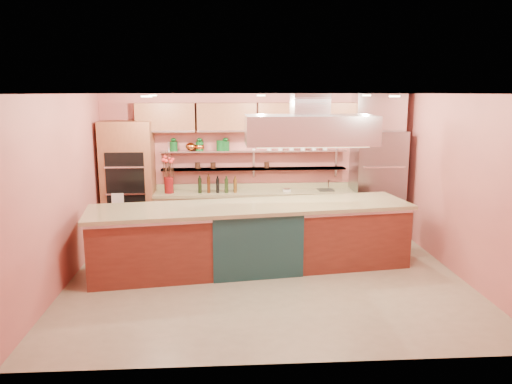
{
  "coord_description": "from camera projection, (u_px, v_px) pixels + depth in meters",
  "views": [
    {
      "loc": [
        -0.63,
        -7.29,
        2.82
      ],
      "look_at": [
        -0.1,
        1.0,
        1.16
      ],
      "focal_mm": 35.0,
      "sensor_mm": 36.0,
      "label": 1
    }
  ],
  "objects": [
    {
      "name": "back_counter",
      "position": [
        254.0,
        215.0,
        9.78
      ],
      "size": [
        3.84,
        0.64,
        0.93
      ],
      "primitive_type": "cube",
      "color": "#A18260",
      "rests_on": "floor"
    },
    {
      "name": "oil_bottle_cluster",
      "position": [
        218.0,
        186.0,
        9.57
      ],
      "size": [
        0.83,
        0.49,
        0.26
      ],
      "primitive_type": "cube",
      "rotation": [
        0.0,
        0.0,
        0.35
      ],
      "color": "black",
      "rests_on": "back_counter"
    },
    {
      "name": "ceiling_downlights",
      "position": [
        266.0,
        96.0,
        7.38
      ],
      "size": [
        4.0,
        2.8,
        0.02
      ],
      "primitive_type": "cube",
      "color": "#FFE5A5",
      "rests_on": "ceiling"
    },
    {
      "name": "green_canister",
      "position": [
        221.0,
        145.0,
        9.64
      ],
      "size": [
        0.21,
        0.21,
        0.2
      ],
      "primitive_type": "cylinder",
      "rotation": [
        0.0,
        0.0,
        -0.3
      ],
      "color": "#0E4519",
      "rests_on": "wall_shelf_upper"
    },
    {
      "name": "ceiling",
      "position": [
        267.0,
        94.0,
        7.18
      ],
      "size": [
        6.0,
        5.0,
        0.02
      ],
      "primitive_type": "cube",
      "color": "black",
      "rests_on": "wall_back"
    },
    {
      "name": "flower_vase",
      "position": [
        169.0,
        185.0,
        9.51
      ],
      "size": [
        0.2,
        0.2,
        0.31
      ],
      "primitive_type": "cylinder",
      "rotation": [
        0.0,
        0.0,
        0.17
      ],
      "color": "maroon",
      "rests_on": "back_counter"
    },
    {
      "name": "range_hood",
      "position": [
        309.0,
        130.0,
        7.78
      ],
      "size": [
        2.0,
        1.0,
        0.45
      ],
      "primitive_type": "cube",
      "color": "silver",
      "rests_on": "ceiling"
    },
    {
      "name": "wall_front",
      "position": [
        288.0,
        236.0,
        5.0
      ],
      "size": [
        6.0,
        0.04,
        2.8
      ],
      "primitive_type": "cube",
      "color": "#C7675E",
      "rests_on": "floor"
    },
    {
      "name": "refrigerator",
      "position": [
        377.0,
        184.0,
        9.76
      ],
      "size": [
        0.95,
        0.72,
        2.1
      ],
      "primitive_type": "cube",
      "color": "gray",
      "rests_on": "floor"
    },
    {
      "name": "bar_faucet",
      "position": [
        328.0,
        185.0,
        9.81
      ],
      "size": [
        0.03,
        0.03,
        0.2
      ],
      "primitive_type": "cylinder",
      "rotation": [
        0.0,
        0.0,
        0.21
      ],
      "color": "silver",
      "rests_on": "back_counter"
    },
    {
      "name": "wall_left",
      "position": [
        62.0,
        192.0,
        7.26
      ],
      "size": [
        0.04,
        5.0,
        2.8
      ],
      "primitive_type": "cube",
      "color": "#C7675E",
      "rests_on": "floor"
    },
    {
      "name": "wall_right",
      "position": [
        462.0,
        187.0,
        7.64
      ],
      "size": [
        0.04,
        5.0,
        2.8
      ],
      "primitive_type": "cube",
      "color": "#C7675E",
      "rests_on": "floor"
    },
    {
      "name": "oven_stack",
      "position": [
        129.0,
        182.0,
        9.48
      ],
      "size": [
        0.95,
        0.64,
        2.3
      ],
      "primitive_type": "cube",
      "color": "brown",
      "rests_on": "floor"
    },
    {
      "name": "upper_cabinets",
      "position": [
        257.0,
        117.0,
        9.53
      ],
      "size": [
        4.6,
        0.36,
        0.55
      ],
      "primitive_type": "cube",
      "color": "brown",
      "rests_on": "wall_back"
    },
    {
      "name": "island",
      "position": [
        252.0,
        237.0,
        8.07
      ],
      "size": [
        5.14,
        1.78,
        1.05
      ],
      "primitive_type": "cube",
      "rotation": [
        0.0,
        0.0,
        0.14
      ],
      "color": "maroon",
      "rests_on": "floor"
    },
    {
      "name": "wall_shelf_lower",
      "position": [
        254.0,
        169.0,
        9.78
      ],
      "size": [
        3.6,
        0.26,
        0.03
      ],
      "primitive_type": "cube",
      "color": "silver",
      "rests_on": "wall_back"
    },
    {
      "name": "kitchen_scale",
      "position": [
        287.0,
        189.0,
        9.67
      ],
      "size": [
        0.18,
        0.16,
        0.08
      ],
      "primitive_type": "cube",
      "rotation": [
        0.0,
        0.0,
        -0.37
      ],
      "color": "silver",
      "rests_on": "back_counter"
    },
    {
      "name": "copper_kettle",
      "position": [
        191.0,
        147.0,
        9.61
      ],
      "size": [
        0.24,
        0.24,
        0.16
      ],
      "primitive_type": "ellipsoid",
      "rotation": [
        0.0,
        0.0,
        -0.25
      ],
      "color": "#C1642C",
      "rests_on": "wall_shelf_upper"
    },
    {
      "name": "floor",
      "position": [
        266.0,
        278.0,
        7.73
      ],
      "size": [
        6.0,
        5.0,
        0.02
      ],
      "primitive_type": "cube",
      "color": "tan",
      "rests_on": "ground"
    },
    {
      "name": "wall_shelf_upper",
      "position": [
        254.0,
        151.0,
        9.71
      ],
      "size": [
        3.6,
        0.26,
        0.03
      ],
      "primitive_type": "cube",
      "color": "silver",
      "rests_on": "wall_back"
    },
    {
      "name": "wall_back",
      "position": [
        256.0,
        165.0,
        9.9
      ],
      "size": [
        6.0,
        0.04,
        2.8
      ],
      "primitive_type": "cube",
      "color": "#C7675E",
      "rests_on": "floor"
    }
  ]
}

